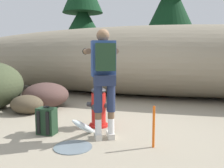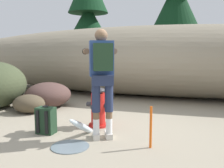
% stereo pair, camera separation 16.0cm
% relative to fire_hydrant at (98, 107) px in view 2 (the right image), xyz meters
% --- Properties ---
extents(ground_plane, '(56.00, 56.00, 0.04)m').
position_rel_fire_hydrant_xyz_m(ground_plane, '(0.22, -0.06, -0.37)').
color(ground_plane, gray).
extents(dirt_embankment, '(16.66, 3.20, 2.17)m').
position_rel_fire_hydrant_xyz_m(dirt_embankment, '(0.22, 3.65, 0.73)').
color(dirt_embankment, gray).
rests_on(dirt_embankment, ground_plane).
extents(fire_hydrant, '(0.44, 0.39, 0.76)m').
position_rel_fire_hydrant_xyz_m(fire_hydrant, '(0.00, 0.00, 0.00)').
color(fire_hydrant, red).
rests_on(fire_hydrant, ground_plane).
extents(hydrant_water_jet, '(0.55, 1.18, 0.56)m').
position_rel_fire_hydrant_xyz_m(hydrant_water_jet, '(-0.00, -0.73, -0.23)').
color(hydrant_water_jet, silver).
rests_on(hydrant_water_jet, ground_plane).
extents(utility_worker, '(0.80, 1.04, 1.70)m').
position_rel_fire_hydrant_xyz_m(utility_worker, '(0.28, -0.53, 0.74)').
color(utility_worker, beige).
rests_on(utility_worker, ground_plane).
extents(spare_backpack, '(0.30, 0.29, 0.47)m').
position_rel_fire_hydrant_xyz_m(spare_backpack, '(-0.67, -0.65, -0.13)').
color(spare_backpack, '#1E3823').
rests_on(spare_backpack, ground_plane).
extents(boulder_mid, '(1.43, 1.39, 0.61)m').
position_rel_fire_hydrant_xyz_m(boulder_mid, '(-1.78, 1.08, -0.04)').
color(boulder_mid, '#4D3631').
rests_on(boulder_mid, ground_plane).
extents(boulder_small, '(0.80, 0.68, 0.41)m').
position_rel_fire_hydrant_xyz_m(boulder_small, '(-1.84, 0.42, -0.14)').
color(boulder_small, '#4B402F').
rests_on(boulder_small, ground_plane).
extents(pine_tree_far_left, '(2.89, 2.89, 5.27)m').
position_rel_fire_hydrant_xyz_m(pine_tree_far_left, '(-3.23, 6.69, 2.46)').
color(pine_tree_far_left, '#47331E').
rests_on(pine_tree_far_left, ground_plane).
extents(pine_tree_left, '(2.74, 2.74, 6.38)m').
position_rel_fire_hydrant_xyz_m(pine_tree_left, '(0.72, 7.05, 3.21)').
color(pine_tree_left, '#47331E').
rests_on(pine_tree_left, ground_plane).
extents(survey_stake, '(0.04, 0.04, 0.60)m').
position_rel_fire_hydrant_xyz_m(survey_stake, '(1.09, -0.71, -0.05)').
color(survey_stake, '#E55914').
rests_on(survey_stake, ground_plane).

